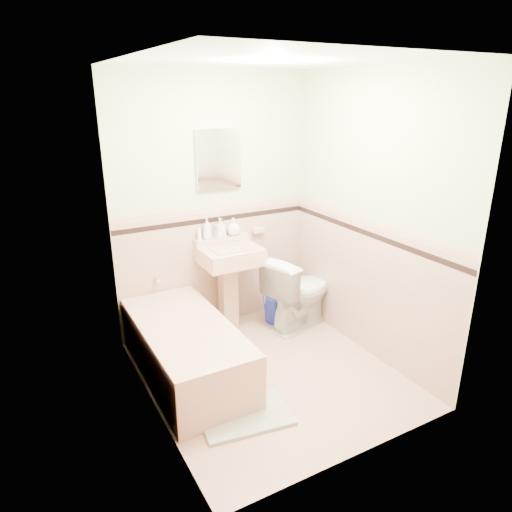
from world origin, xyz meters
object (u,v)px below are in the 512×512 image
toilet (299,292)px  shoe (233,406)px  sink (231,290)px  soap_bottle_left (207,229)px  soap_bottle_mid (220,228)px  medicine_cabinet (218,159)px  bucket (276,309)px  soap_bottle_right (233,227)px  bathtub (186,352)px

toilet → shoe: (-1.21, -0.92, -0.33)m
sink → soap_bottle_left: size_ratio=4.21×
soap_bottle_left → soap_bottle_mid: 0.14m
medicine_cabinet → soap_bottle_mid: bearing=-120.3°
soap_bottle_mid → bucket: (0.52, -0.23, -0.90)m
sink → soap_bottle_right: size_ratio=5.15×
medicine_cabinet → toilet: 1.54m
shoe → soap_bottle_mid: bearing=84.1°
soap_bottle_right → soap_bottle_left: bearing=180.0°
soap_bottle_left → soap_bottle_right: soap_bottle_left is taller
bathtub → shoe: size_ratio=9.36×
toilet → bathtub: bearing=86.4°
soap_bottle_left → soap_bottle_mid: soap_bottle_left is taller
bucket → soap_bottle_mid: bearing=156.4°
bathtub → soap_bottle_right: soap_bottle_right is taller
soap_bottle_right → soap_bottle_mid: bearing=180.0°
bathtub → soap_bottle_left: size_ratio=7.12×
bucket → soap_bottle_left: bearing=160.9°
medicine_cabinet → soap_bottle_mid: (-0.02, -0.03, -0.66)m
sink → medicine_cabinet: medicine_cabinet is taller
medicine_cabinet → bucket: 1.66m
shoe → sink: bearing=80.4°
bathtub → sink: 0.89m
bathtub → shoe: (0.12, -0.64, -0.17)m
soap_bottle_right → toilet: 0.94m
shoe → bucket: bearing=62.6°
medicine_cabinet → soap_bottle_right: 0.68m
shoe → toilet: bearing=53.4°
sink → soap_bottle_mid: soap_bottle_mid is taller
bathtub → shoe: 0.68m
sink → toilet: bearing=-21.2°
soap_bottle_left → bucket: 1.15m
bathtub → shoe: bearing=-79.4°
toilet → soap_bottle_left: bearing=46.3°
bucket → shoe: (-1.06, -1.13, -0.08)m
shoe → bathtub: bearing=116.5°
sink → soap_bottle_left: bearing=130.6°
bathtub → soap_bottle_mid: size_ratio=7.81×
medicine_cabinet → soap_bottle_right: (0.13, -0.03, -0.67)m
bathtub → bucket: bearing=22.2°
medicine_cabinet → soap_bottle_right: bearing=-13.2°
bathtub → toilet: size_ratio=1.95×
soap_bottle_left → soap_bottle_right: (0.28, 0.00, -0.02)m
soap_bottle_left → soap_bottle_mid: (0.14, 0.00, -0.01)m
bathtub → toilet: 1.37m
sink → soap_bottle_right: soap_bottle_right is taller
sink → soap_bottle_right: 0.63m
medicine_cabinet → shoe: size_ratio=3.48×
bucket → shoe: 1.55m
shoe → medicine_cabinet: bearing=83.9°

